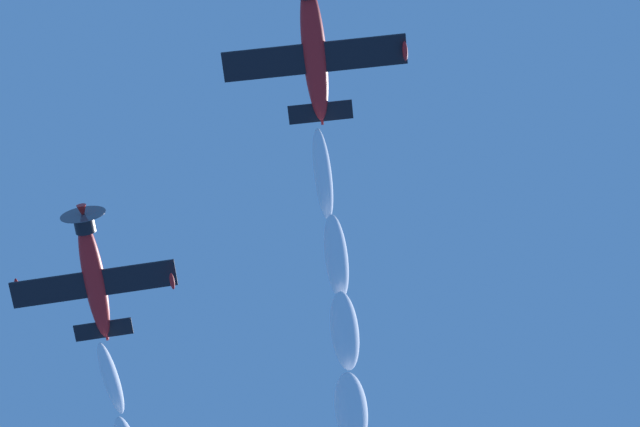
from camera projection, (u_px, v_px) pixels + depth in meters
name	position (u px, v px, depth m)	size (l,w,h in m)	color
airplane_lead	(314.00, 47.00, 62.08)	(9.09, 8.26, 2.89)	red
airplane_left_wingman	(93.00, 274.00, 69.51)	(9.06, 8.30, 3.47)	red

